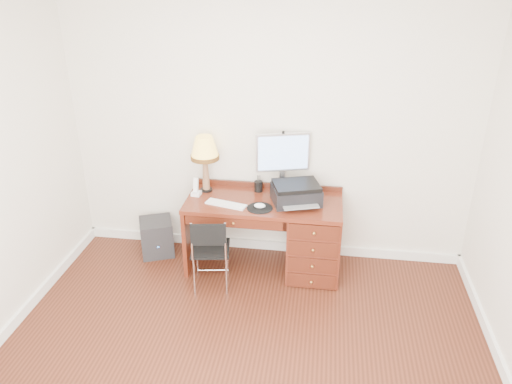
% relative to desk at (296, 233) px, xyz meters
% --- Properties ---
extents(ground, '(4.00, 4.00, 0.00)m').
position_rel_desk_xyz_m(ground, '(-0.32, -1.40, -0.41)').
color(ground, '#38160C').
rests_on(ground, ground).
extents(room_shell, '(4.00, 4.00, 4.00)m').
position_rel_desk_xyz_m(room_shell, '(-0.32, -0.77, -0.36)').
color(room_shell, silver).
rests_on(room_shell, ground).
extents(desk, '(1.50, 0.67, 0.75)m').
position_rel_desk_xyz_m(desk, '(0.00, 0.00, 0.00)').
color(desk, '#602314').
rests_on(desk, ground).
extents(monitor, '(0.52, 0.24, 0.61)m').
position_rel_desk_xyz_m(monitor, '(-0.16, 0.23, 0.72)').
color(monitor, silver).
rests_on(monitor, desk).
extents(keyboard, '(0.41, 0.21, 0.01)m').
position_rel_desk_xyz_m(keyboard, '(-0.67, -0.14, 0.34)').
color(keyboard, white).
rests_on(keyboard, desk).
extents(mouse_pad, '(0.24, 0.24, 0.05)m').
position_rel_desk_xyz_m(mouse_pad, '(-0.34, -0.17, 0.35)').
color(mouse_pad, black).
rests_on(mouse_pad, desk).
extents(printer, '(0.52, 0.46, 0.19)m').
position_rel_desk_xyz_m(printer, '(-0.02, 0.01, 0.43)').
color(printer, black).
rests_on(printer, desk).
extents(leg_lamp, '(0.28, 0.28, 0.57)m').
position_rel_desk_xyz_m(leg_lamp, '(-0.92, 0.14, 0.76)').
color(leg_lamp, black).
rests_on(leg_lamp, desk).
extents(phone, '(0.09, 0.09, 0.18)m').
position_rel_desk_xyz_m(phone, '(-1.00, 0.02, 0.39)').
color(phone, white).
rests_on(phone, desk).
extents(pen_cup, '(0.09, 0.09, 0.11)m').
position_rel_desk_xyz_m(pen_cup, '(-0.40, 0.20, 0.39)').
color(pen_cup, black).
rests_on(pen_cup, desk).
extents(chair, '(0.41, 0.41, 0.75)m').
position_rel_desk_xyz_m(chair, '(-0.78, -0.43, 0.04)').
color(chair, black).
rests_on(chair, ground).
extents(equipment_box, '(0.43, 0.43, 0.38)m').
position_rel_desk_xyz_m(equipment_box, '(-1.48, 0.10, -0.22)').
color(equipment_box, black).
rests_on(equipment_box, ground).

